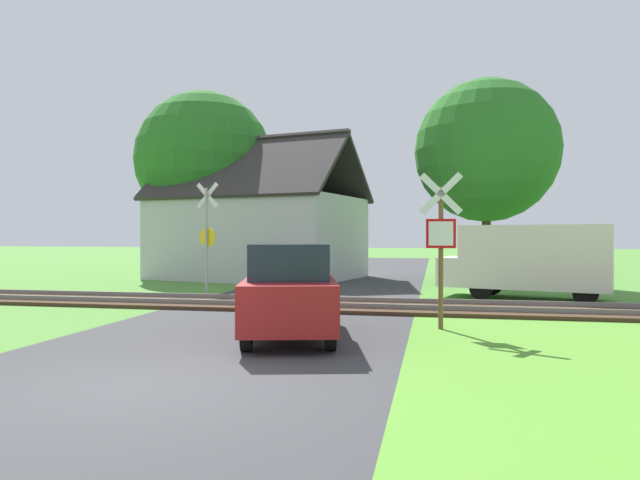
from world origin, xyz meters
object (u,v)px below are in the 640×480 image
Objects in this scene: tree_left at (204,160)px; mail_truck at (529,258)px; stop_sign_near at (441,240)px; parked_car at (290,290)px; crossing_sign_far at (207,231)px; tree_right at (487,151)px; house at (259,234)px.

mail_truck is at bearing -28.84° from tree_left.
stop_sign_near is at bearing 173.45° from mail_truck.
tree_left is 17.82m from parked_car.
stop_sign_near is at bearing -51.33° from tree_left.
stop_sign_near is 6.77m from mail_truck.
tree_right is at bearing 44.34° from crossing_sign_far.
stop_sign_near is 0.37× the size of tree_left.
crossing_sign_far reaches higher than mail_truck.
house reaches higher than crossing_sign_far.
tree_left is (-12.85, 2.11, 0.24)m from tree_right.
stop_sign_near is 0.32× the size of house.
stop_sign_near is 0.62× the size of mail_truck.
crossing_sign_far is at bearing -66.50° from tree_left.
mail_truck is at bearing 14.93° from crossing_sign_far.
tree_right is 13.03m from tree_left.
parked_car is at bearing -109.84° from tree_right.
tree_right is at bearing -98.84° from stop_sign_near.
crossing_sign_far is 0.71× the size of mail_truck.
crossing_sign_far reaches higher than stop_sign_near.
house is at bearing -57.86° from stop_sign_near.
house is at bearing -15.81° from tree_left.
crossing_sign_far is 9.06m from tree_left.
crossing_sign_far is at bearing 107.69° from mail_truck.
house is (-0.31, 6.82, -0.06)m from crossing_sign_far.
tree_left is at bearing 170.69° from tree_right.
tree_left is at bearing 127.51° from crossing_sign_far.
crossing_sign_far is at bearing -37.91° from stop_sign_near.
house is at bearing 74.71° from mail_truck.
mail_truck reaches higher than parked_car.
stop_sign_near is at bearing -99.24° from tree_right.
tree_right reaches higher than stop_sign_near.
tree_left reaches higher than crossing_sign_far.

